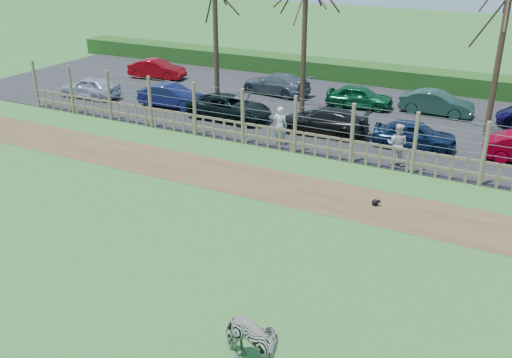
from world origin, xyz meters
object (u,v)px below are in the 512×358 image
at_px(tree_mid, 305,17).
at_px(car_0, 90,87).
at_px(car_3, 324,121).
at_px(car_4, 414,134).
at_px(visitor_b, 397,144).
at_px(car_9, 276,84).
at_px(car_11, 437,103).
at_px(tree_right, 505,20).
at_px(visitor_a, 280,126).
at_px(car_7, 157,69).
at_px(car_1, 172,96).
at_px(car_2, 230,107).
at_px(car_10, 360,97).
at_px(crow, 375,202).
at_px(zebra, 250,342).

bearing_deg(tree_mid, car_0, -166.43).
xyz_separation_m(car_3, car_4, (4.14, 0.07, 0.00)).
height_order(visitor_b, car_9, visitor_b).
bearing_deg(car_11, car_4, -177.13).
bearing_deg(car_11, car_0, 108.99).
xyz_separation_m(car_3, car_11, (4.01, 5.50, 0.00)).
bearing_deg(car_11, tree_right, -128.66).
bearing_deg(visitor_a, car_7, -39.91).
bearing_deg(car_1, car_11, -72.60).
distance_m(car_2, car_10, 7.12).
height_order(car_3, car_11, same).
height_order(car_1, car_7, same).
relative_size(tree_right, car_3, 1.78).
relative_size(car_3, car_7, 1.14).
height_order(tree_mid, visitor_a, tree_mid).
bearing_deg(car_9, car_0, -50.78).
bearing_deg(visitor_b, car_2, -12.72).
height_order(tree_right, car_11, tree_right).
bearing_deg(crow, car_2, 146.42).
distance_m(visitor_a, crow, 6.86).
relative_size(car_1, car_3, 0.88).
height_order(car_9, car_11, same).
bearing_deg(car_7, car_11, -97.04).
height_order(visitor_a, crow, visitor_a).
bearing_deg(car_10, car_7, 81.19).
relative_size(car_2, car_9, 1.04).
bearing_deg(car_9, car_11, 98.52).
relative_size(tree_right, car_11, 2.02).
bearing_deg(crow, visitor_b, 95.03).
distance_m(visitor_a, car_0, 12.95).
relative_size(car_3, car_9, 1.00).
relative_size(tree_right, visitor_b, 4.26).
xyz_separation_m(car_9, car_10, (5.14, -0.46, 0.00)).
xyz_separation_m(crow, car_2, (-9.31, 6.18, 0.52)).
distance_m(tree_right, visitor_a, 10.56).
relative_size(car_1, car_7, 1.00).
bearing_deg(tree_right, car_3, -154.83).
relative_size(car_7, car_11, 1.00).
bearing_deg(visitor_b, car_3, -28.52).
bearing_deg(car_7, car_10, -99.41).
bearing_deg(tree_right, car_11, 139.80).
height_order(zebra, visitor_a, visitor_a).
xyz_separation_m(car_3, car_7, (-13.40, 5.32, 0.00)).
xyz_separation_m(visitor_b, crow, (0.35, -3.96, -0.78)).
xyz_separation_m(visitor_b, car_11, (0.04, 7.76, -0.26)).
xyz_separation_m(visitor_b, car_2, (-8.96, 2.22, -0.26)).
distance_m(tree_mid, visitor_a, 6.40).
height_order(car_7, car_9, same).
bearing_deg(tree_right, car_1, -169.93).
height_order(tree_right, car_1, tree_right).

